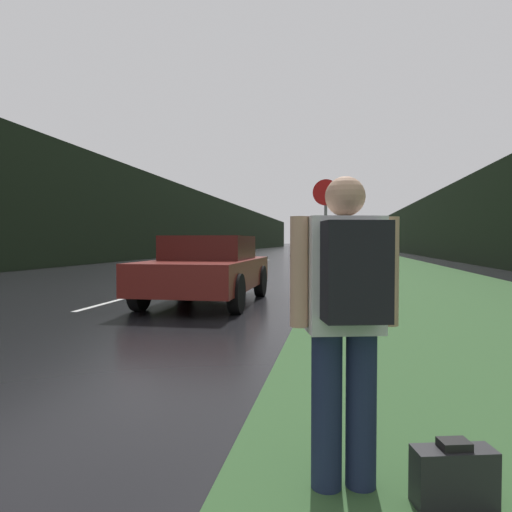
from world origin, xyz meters
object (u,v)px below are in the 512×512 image
suitcase (454,478)px  hitchhiker_with_backpack (347,312)px  car_passing_near (208,268)px  stop_sign (326,225)px  car_passing_far (304,249)px

suitcase → hitchhiker_with_backpack: bearing=161.1°
hitchhiker_with_backpack → car_passing_near: 7.38m
hitchhiker_with_backpack → car_passing_near: size_ratio=0.38×
stop_sign → suitcase: 9.09m
hitchhiker_with_backpack → stop_sign: bearing=78.0°
car_passing_near → car_passing_far: (0.00, 28.82, -0.01)m
stop_sign → car_passing_far: (-2.38, 26.80, -0.97)m
stop_sign → hitchhiker_with_backpack: size_ratio=1.74×
suitcase → car_passing_near: (-3.19, 6.91, 0.56)m
suitcase → stop_sign: bearing=81.2°
hitchhiker_with_backpack → car_passing_far: hitchhiker_with_backpack is taller
suitcase → car_passing_near: bearing=100.8°
car_passing_far → stop_sign: bearing=95.1°
car_passing_near → car_passing_far: 28.82m
stop_sign → suitcase: (0.81, -8.93, -1.52)m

